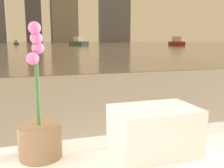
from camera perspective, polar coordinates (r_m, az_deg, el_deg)
name	(u,v)px	position (r m, az deg, el deg)	size (l,w,h in m)	color
potted_orchid	(40,131)	(0.86, -16.18, -10.35)	(0.14, 0.14, 0.44)	#8C6B4C
towel_stack	(154,130)	(0.88, 9.61, -10.37)	(0.28, 0.19, 0.16)	white
harbor_water	(35,45)	(61.85, -17.26, 8.62)	(180.00, 110.00, 0.01)	gray
harbor_boat_0	(176,43)	(45.58, 14.52, 9.15)	(2.27, 4.49, 1.61)	maroon
harbor_boat_1	(79,42)	(45.85, -7.66, 9.40)	(2.99, 4.63, 1.64)	#335647
harbor_boat_3	(16,43)	(57.41, -21.00, 8.73)	(1.05, 2.94, 1.10)	#335647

